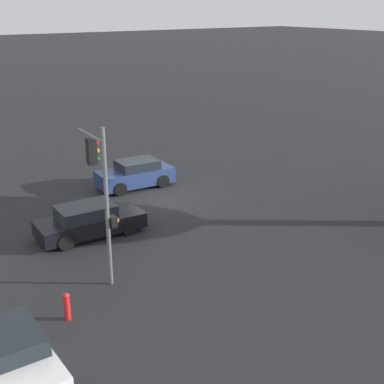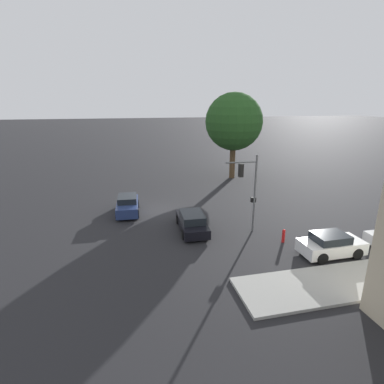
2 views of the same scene
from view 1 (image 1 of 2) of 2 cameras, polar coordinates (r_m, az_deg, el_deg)
ground_plane at (r=27.15m, az=-3.39°, el=-0.51°), size 300.00×300.00×0.00m
traffic_signal at (r=18.21m, az=-9.69°, el=1.03°), size 0.51×2.36×5.59m
crossing_car_0 at (r=22.84m, az=-10.90°, el=-3.06°), size 4.54×2.01×1.37m
crossing_car_1 at (r=28.49m, az=-6.05°, el=1.89°), size 4.08×2.00×1.46m
parked_car_0 at (r=15.11m, az=-18.64°, el=-16.42°), size 1.87×3.84×1.41m
fire_hydrant at (r=17.27m, az=-13.22°, el=-11.71°), size 0.22×0.22×0.92m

